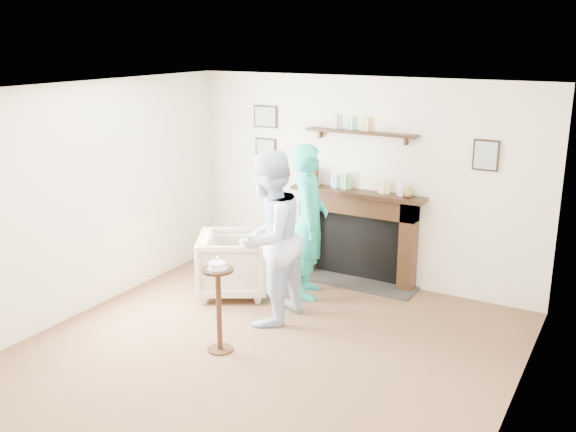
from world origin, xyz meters
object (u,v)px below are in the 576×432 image
object	(u,v)px
woman	(308,294)
pedestal_table	(218,293)
armchair	(235,293)
man	(269,320)

from	to	relation	value
woman	pedestal_table	size ratio (longest dim) A/B	1.85
woman	pedestal_table	bearing A→B (deg)	153.98
armchair	woman	distance (m)	0.88
pedestal_table	man	bearing A→B (deg)	85.80
man	pedestal_table	xyz separation A→B (m)	(-0.06, -0.83, 0.60)
man	pedestal_table	world-z (taller)	pedestal_table
armchair	pedestal_table	world-z (taller)	pedestal_table
man	pedestal_table	bearing A→B (deg)	-2.05
woman	pedestal_table	distance (m)	1.77
armchair	man	size ratio (longest dim) A/B	0.44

